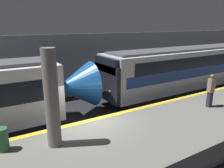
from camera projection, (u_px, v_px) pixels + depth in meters
The scene contains 7 objects.
ground_plane at pixel (90, 139), 10.65m from camera, with size 120.00×120.00×0.00m, color black.
platform at pixel (114, 152), 8.64m from camera, with size 40.00×4.53×1.04m.
station_rear_barrier at pixel (48, 68), 15.49m from camera, with size 50.00×0.15×4.71m.
support_pillar_near at pixel (52, 99), 7.71m from camera, with size 0.51×0.51×3.62m.
train_boxy at pixel (204, 67), 18.35m from camera, with size 19.28×2.96×3.65m.
person_waiting at pixel (211, 90), 11.71m from camera, with size 0.38×0.24×1.82m.
trash_bin at pixel (2, 139), 7.72m from camera, with size 0.44×0.44×0.85m.
Camera 1 is at (-4.01, -8.74, 5.40)m, focal length 35.00 mm.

